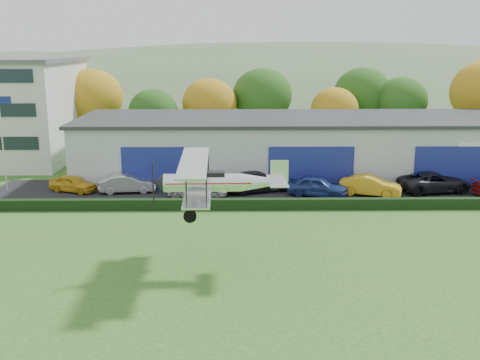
{
  "coord_description": "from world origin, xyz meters",
  "views": [
    {
      "loc": [
        -1.45,
        -23.41,
        11.68
      ],
      "look_at": [
        -1.0,
        9.64,
        3.78
      ],
      "focal_mm": 42.46,
      "sensor_mm": 36.0,
      "label": 1
    }
  ],
  "objects_px": {
    "flagpole": "(3,133)",
    "car_0": "(73,184)",
    "hangar": "(302,145)",
    "car_1": "(128,183)",
    "biplane": "(214,181)",
    "car_2": "(198,188)",
    "car_5": "(370,186)",
    "car_4": "(318,186)",
    "car_6": "(435,182)",
    "car_3": "(258,181)"
  },
  "relations": [
    {
      "from": "car_4",
      "to": "biplane",
      "type": "height_order",
      "value": "biplane"
    },
    {
      "from": "car_0",
      "to": "car_1",
      "type": "bearing_deg",
      "value": -71.16
    },
    {
      "from": "car_5",
      "to": "flagpole",
      "type": "bearing_deg",
      "value": 106.81
    },
    {
      "from": "car_3",
      "to": "car_2",
      "type": "bearing_deg",
      "value": 86.02
    },
    {
      "from": "car_1",
      "to": "car_3",
      "type": "distance_m",
      "value": 10.54
    },
    {
      "from": "hangar",
      "to": "flagpole",
      "type": "distance_m",
      "value": 25.68
    },
    {
      "from": "car_3",
      "to": "car_5",
      "type": "height_order",
      "value": "car_3"
    },
    {
      "from": "car_6",
      "to": "biplane",
      "type": "xyz_separation_m",
      "value": [
        -17.3,
        -15.58,
        3.92
      ]
    },
    {
      "from": "hangar",
      "to": "car_0",
      "type": "xyz_separation_m",
      "value": [
        -19.4,
        -6.62,
        -1.93
      ]
    },
    {
      "from": "car_5",
      "to": "biplane",
      "type": "relative_size",
      "value": 0.59
    },
    {
      "from": "car_5",
      "to": "biplane",
      "type": "bearing_deg",
      "value": 161.83
    },
    {
      "from": "car_4",
      "to": "car_6",
      "type": "relative_size",
      "value": 0.81
    },
    {
      "from": "flagpole",
      "to": "car_1",
      "type": "bearing_deg",
      "value": -5.32
    },
    {
      "from": "car_2",
      "to": "car_0",
      "type": "bearing_deg",
      "value": 83.4
    },
    {
      "from": "car_0",
      "to": "car_1",
      "type": "xyz_separation_m",
      "value": [
        4.49,
        -0.29,
        0.07
      ]
    },
    {
      "from": "hangar",
      "to": "car_1",
      "type": "relative_size",
      "value": 9.04
    },
    {
      "from": "car_0",
      "to": "car_2",
      "type": "height_order",
      "value": "car_0"
    },
    {
      "from": "car_2",
      "to": "car_4",
      "type": "bearing_deg",
      "value": -89.7
    },
    {
      "from": "flagpole",
      "to": "car_4",
      "type": "height_order",
      "value": "flagpole"
    },
    {
      "from": "car_0",
      "to": "car_3",
      "type": "height_order",
      "value": "car_3"
    },
    {
      "from": "car_2",
      "to": "car_3",
      "type": "distance_m",
      "value": 4.99
    },
    {
      "from": "hangar",
      "to": "biplane",
      "type": "xyz_separation_m",
      "value": [
        -7.4,
        -22.68,
        2.12
      ]
    },
    {
      "from": "hangar",
      "to": "car_1",
      "type": "height_order",
      "value": "hangar"
    },
    {
      "from": "car_0",
      "to": "car_3",
      "type": "relative_size",
      "value": 0.71
    },
    {
      "from": "car_0",
      "to": "car_2",
      "type": "xyz_separation_m",
      "value": [
        10.24,
        -1.48,
        -0.01
      ]
    },
    {
      "from": "hangar",
      "to": "car_2",
      "type": "height_order",
      "value": "hangar"
    },
    {
      "from": "biplane",
      "to": "car_2",
      "type": "bearing_deg",
      "value": 95.47
    },
    {
      "from": "car_0",
      "to": "car_2",
      "type": "distance_m",
      "value": 10.35
    },
    {
      "from": "flagpole",
      "to": "car_2",
      "type": "relative_size",
      "value": 1.67
    },
    {
      "from": "car_1",
      "to": "car_4",
      "type": "xyz_separation_m",
      "value": [
        15.16,
        -1.41,
        0.06
      ]
    },
    {
      "from": "flagpole",
      "to": "car_4",
      "type": "xyz_separation_m",
      "value": [
        25.13,
        -2.34,
        -3.93
      ]
    },
    {
      "from": "biplane",
      "to": "car_1",
      "type": "bearing_deg",
      "value": 114.07
    },
    {
      "from": "flagpole",
      "to": "car_1",
      "type": "distance_m",
      "value": 10.78
    },
    {
      "from": "hangar",
      "to": "car_3",
      "type": "distance_m",
      "value": 8.18
    },
    {
      "from": "car_1",
      "to": "car_2",
      "type": "height_order",
      "value": "car_1"
    },
    {
      "from": "car_2",
      "to": "biplane",
      "type": "relative_size",
      "value": 0.59
    },
    {
      "from": "biplane",
      "to": "car_5",
      "type": "bearing_deg",
      "value": 49.47
    },
    {
      "from": "car_0",
      "to": "biplane",
      "type": "bearing_deg",
      "value": -120.7
    },
    {
      "from": "car_4",
      "to": "car_6",
      "type": "xyz_separation_m",
      "value": [
        9.65,
        1.22,
        0.01
      ]
    },
    {
      "from": "car_4",
      "to": "car_2",
      "type": "bearing_deg",
      "value": 108.32
    },
    {
      "from": "car_6",
      "to": "car_3",
      "type": "bearing_deg",
      "value": 79.0
    },
    {
      "from": "car_1",
      "to": "flagpole",
      "type": "bearing_deg",
      "value": 78.01
    },
    {
      "from": "flagpole",
      "to": "car_0",
      "type": "height_order",
      "value": "flagpole"
    },
    {
      "from": "car_5",
      "to": "hangar",
      "type": "bearing_deg",
      "value": 49.73
    },
    {
      "from": "car_1",
      "to": "car_5",
      "type": "distance_m",
      "value": 19.4
    },
    {
      "from": "car_4",
      "to": "car_6",
      "type": "distance_m",
      "value": 9.73
    },
    {
      "from": "car_1",
      "to": "car_4",
      "type": "distance_m",
      "value": 15.22
    },
    {
      "from": "flagpole",
      "to": "car_5",
      "type": "xyz_separation_m",
      "value": [
        29.34,
        -2.13,
        -3.95
      ]
    },
    {
      "from": "hangar",
      "to": "car_6",
      "type": "distance_m",
      "value": 12.31
    },
    {
      "from": "hangar",
      "to": "flagpole",
      "type": "height_order",
      "value": "flagpole"
    }
  ]
}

